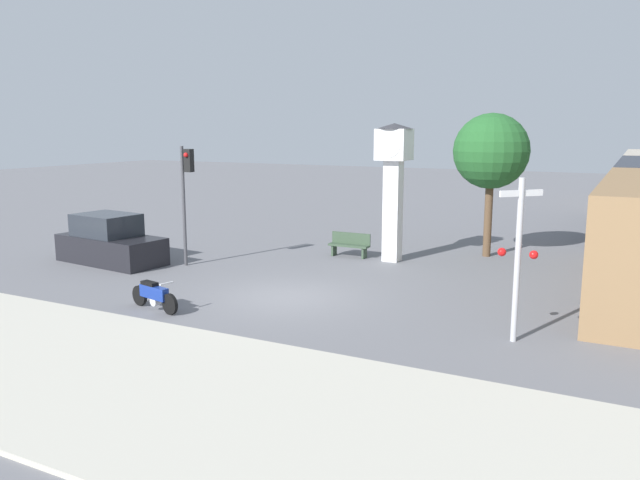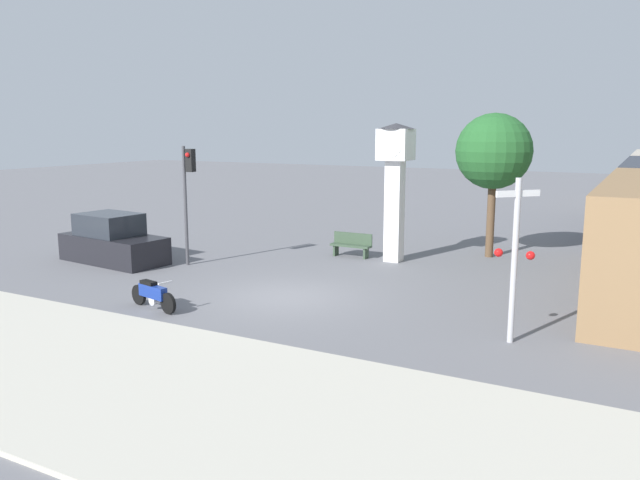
% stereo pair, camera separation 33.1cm
% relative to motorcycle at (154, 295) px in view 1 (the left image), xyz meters
% --- Properties ---
extents(ground_plane, '(120.00, 120.00, 0.00)m').
position_rel_motorcycle_xyz_m(ground_plane, '(2.55, 2.76, -0.41)').
color(ground_plane, slate).
extents(sidewalk_strip, '(36.00, 6.00, 0.10)m').
position_rel_motorcycle_xyz_m(sidewalk_strip, '(2.55, -4.00, -0.36)').
color(sidewalk_strip, '#BCB7A8').
rests_on(sidewalk_strip, ground_plane).
extents(motorcycle, '(1.92, 0.60, 0.86)m').
position_rel_motorcycle_xyz_m(motorcycle, '(0.00, 0.00, 0.00)').
color(motorcycle, black).
rests_on(motorcycle, ground_plane).
extents(clock_tower, '(1.35, 1.35, 5.07)m').
position_rel_motorcycle_xyz_m(clock_tower, '(3.46, 9.00, 2.95)').
color(clock_tower, white).
rests_on(clock_tower, ground_plane).
extents(traffic_light, '(0.50, 0.35, 4.27)m').
position_rel_motorcycle_xyz_m(traffic_light, '(-2.74, 4.85, 2.53)').
color(traffic_light, '#47474C').
rests_on(traffic_light, ground_plane).
extents(railroad_crossing_signal, '(0.90, 0.82, 3.80)m').
position_rel_motorcycle_xyz_m(railroad_crossing_signal, '(9.18, 1.87, 1.66)').
color(railroad_crossing_signal, '#B7B7BC').
rests_on(railroad_crossing_signal, ground_plane).
extents(street_tree, '(2.84, 2.84, 5.46)m').
position_rel_motorcycle_xyz_m(street_tree, '(6.42, 11.48, 3.60)').
color(street_tree, brown).
rests_on(street_tree, ground_plane).
extents(bench, '(1.60, 0.44, 0.92)m').
position_rel_motorcycle_xyz_m(bench, '(1.74, 8.98, 0.08)').
color(bench, '#384C38').
rests_on(bench, ground_plane).
extents(parked_car, '(4.37, 2.26, 1.80)m').
position_rel_motorcycle_xyz_m(parked_car, '(-5.63, 3.95, 0.34)').
color(parked_car, black).
rests_on(parked_car, ground_plane).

